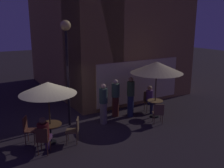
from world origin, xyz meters
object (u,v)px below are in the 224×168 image
Objects in this scene: patio_umbrella_1 at (157,67)px; patio_umbrella_0 at (48,88)px; cafe_chair_1 at (28,128)px; cafe_table_0 at (50,129)px; cafe_chair_4 at (158,112)px; patron_standing_4 at (116,98)px; cafe_table_1 at (155,105)px; patron_standing_3 at (103,104)px; patron_seated_1 at (150,97)px; patron_standing_2 at (131,97)px; street_lamp_near_corner at (67,47)px; patron_seated_0 at (44,133)px; cafe_chair_0 at (75,128)px; cafe_chair_3 at (149,99)px; cafe_chair_2 at (43,138)px.

patio_umbrella_0 is at bearing -178.83° from patio_umbrella_1.
cafe_table_0 is at bearing -0.00° from cafe_chair_1.
cafe_chair_4 reaches higher than cafe_table_0.
cafe_chair_1 is at bearing 109.46° from cafe_chair_4.
patron_standing_4 is (3.35, 1.08, 0.31)m from cafe_table_0.
cafe_table_1 is at bearing -0.00° from cafe_chair_4.
cafe_table_1 is at bearing -58.98° from patron_standing_3.
patron_seated_1 is 0.70× the size of patron_standing_2.
patron_standing_4 is (-1.05, 1.70, 0.33)m from cafe_chair_4.
street_lamp_near_corner reaches higher than patron_seated_0.
cafe_table_1 is at bearing -3.58° from patio_umbrella_1.
patron_standing_4 is at bearing 17.95° from cafe_table_0.
patron_standing_3 is at bearing -33.05° from patron_seated_0.
patio_umbrella_1 is at bearing 0.00° from patron_seated_1.
street_lamp_near_corner is 3.18m from cafe_table_0.
cafe_chair_0 is 0.73× the size of patron_seated_0.
cafe_chair_0 is (0.75, -0.42, -0.00)m from cafe_table_0.
patron_standing_2 is 1.06× the size of patron_standing_4.
patron_standing_2 is at bearing -9.20° from street_lamp_near_corner.
patron_seated_0 is 0.73× the size of patron_standing_3.
cafe_chair_0 is at bearing -104.87° from street_lamp_near_corner.
cafe_table_1 is 0.81× the size of cafe_chair_3.
cafe_chair_0 is at bearing -43.41° from cafe_chair_2.
patron_standing_4 is (3.35, 1.08, -1.15)m from patio_umbrella_0.
street_lamp_near_corner is 5.34× the size of cafe_table_0.
patron_standing_2 is (3.92, 0.73, 0.38)m from cafe_table_0.
patio_umbrella_1 is at bearing 1.17° from cafe_table_0.
cafe_chair_4 is at bearing -120.56° from patio_umbrella_1.
patio_umbrella_0 is 3.70m from patron_standing_4.
patron_seated_0 is 0.99× the size of patron_seated_1.
cafe_chair_2 is at bearing 41.32° from cafe_chair_0.
patron_standing_3 is at bearing -31.75° from cafe_chair_2.
cafe_table_0 is 0.36× the size of patio_umbrella_0.
patron_seated_1 reaches higher than cafe_chair_4.
patio_umbrella_0 is (0.00, 0.00, 1.47)m from cafe_table_0.
street_lamp_near_corner reaches higher than patron_standing_4.
cafe_chair_2 is at bearing -57.30° from patron_seated_1.
cafe_chair_1 is 5.73m from patron_seated_1.
patio_umbrella_1 reaches higher than patron_standing_4.
patron_seated_1 is at bearing -128.92° from patron_standing_4.
patio_umbrella_1 is 1.46× the size of patron_standing_3.
patio_umbrella_0 is at bearing 0.00° from cafe_chair_2.
cafe_chair_0 is at bearing 164.33° from patron_standing_3.
cafe_table_1 is 0.42× the size of patron_standing_2.
patron_standing_4 is at bearing 146.27° from cafe_table_1.
street_lamp_near_corner is at bearing 91.60° from cafe_chair_4.
cafe_chair_2 is at bearing -171.66° from cafe_table_1.
patron_seated_0 reaches higher than cafe_chair_2.
cafe_chair_1 is 5.18m from cafe_chair_4.
patio_umbrella_1 is 1.88m from cafe_chair_3.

